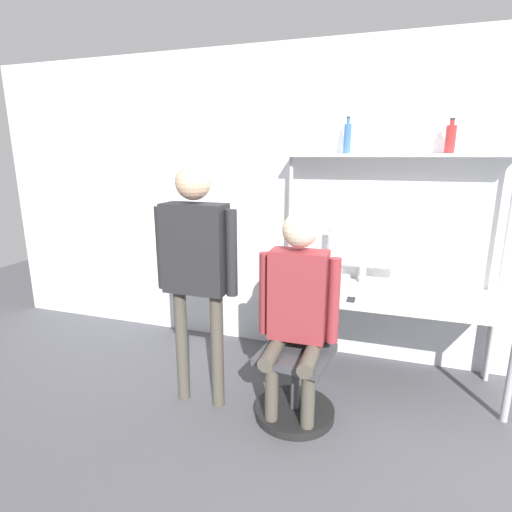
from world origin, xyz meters
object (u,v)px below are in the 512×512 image
object	(u,v)px
bottle_red	(451,139)
cell_phone	(351,300)
laptop	(319,287)
person_standing	(196,256)
person_seated	(297,301)
bottle_blue	(347,138)
office_chair	(297,375)
monitor	(364,251)

from	to	relation	value
bottle_red	cell_phone	bearing A→B (deg)	-141.59
laptop	person_standing	distance (m)	1.00
person_standing	cell_phone	bearing A→B (deg)	25.80
person_seated	bottle_blue	xyz separation A→B (m)	(0.18, 0.93, 1.06)
office_chair	bottle_red	world-z (taller)	bottle_red
monitor	person_seated	size ratio (longest dim) A/B	0.42
laptop	bottle_red	world-z (taller)	bottle_red
person_seated	bottle_red	distance (m)	1.68
cell_phone	person_standing	distance (m)	1.19
office_chair	person_seated	distance (m)	0.56
person_seated	bottle_blue	bearing A→B (deg)	79.23
office_chair	bottle_blue	xyz separation A→B (m)	(0.17, 0.88, 1.62)
person_standing	bottle_red	bearing A→B (deg)	30.96
cell_phone	person_standing	bearing A→B (deg)	-154.20
laptop	bottle_red	distance (m)	1.46
office_chair	bottle_red	distance (m)	2.05
laptop	office_chair	distance (m)	0.69
laptop	cell_phone	distance (m)	0.27
laptop	person_seated	distance (m)	0.53
cell_phone	office_chair	bearing A→B (deg)	-127.60
person_standing	bottle_red	distance (m)	2.05
monitor	office_chair	xyz separation A→B (m)	(-0.36, -0.86, -0.72)
monitor	laptop	size ratio (longest dim) A/B	1.82
bottle_red	person_standing	bearing A→B (deg)	-149.04
office_chair	bottle_blue	distance (m)	1.86
office_chair	bottle_red	xyz separation A→B (m)	(0.92, 0.88, 1.61)
monitor	person_seated	distance (m)	0.99
cell_phone	person_standing	xyz separation A→B (m)	(-1.01, -0.49, 0.37)
monitor	cell_phone	bearing A→B (deg)	-96.11
person_standing	bottle_red	world-z (taller)	bottle_red
laptop	bottle_red	xyz separation A→B (m)	(0.86, 0.41, 1.11)
laptop	person_standing	bearing A→B (deg)	-143.23
cell_phone	bottle_blue	distance (m)	1.28
bottle_blue	office_chair	bearing A→B (deg)	-100.99
person_seated	bottle_blue	size ratio (longest dim) A/B	5.09
bottle_red	bottle_blue	bearing A→B (deg)	-180.00
monitor	person_standing	distance (m)	1.43
monitor	cell_phone	size ratio (longest dim) A/B	3.99
cell_phone	person_standing	world-z (taller)	person_standing
cell_phone	bottle_red	xyz separation A→B (m)	(0.61, 0.48, 1.16)
monitor	bottle_red	bearing A→B (deg)	2.06
monitor	bottle_red	distance (m)	1.05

